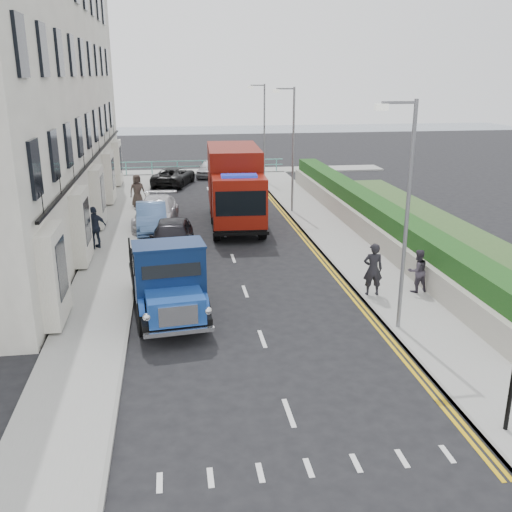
{
  "coord_description": "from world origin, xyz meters",
  "views": [
    {
      "loc": [
        -2.5,
        -17.46,
        7.64
      ],
      "look_at": [
        0.39,
        1.86,
        1.4
      ],
      "focal_mm": 40.0,
      "sensor_mm": 36.0,
      "label": 1
    }
  ],
  "objects_px": {
    "lamp_near": "(404,205)",
    "lamp_far": "(263,127)",
    "red_lorry": "(235,185)",
    "lamp_mid": "(291,143)",
    "pedestrian_east_near": "(373,269)",
    "bedford_lorry": "(170,285)",
    "parked_car_front": "(172,237)"
  },
  "relations": [
    {
      "from": "parked_car_front",
      "to": "pedestrian_east_near",
      "type": "distance_m",
      "value": 9.4
    },
    {
      "from": "lamp_far",
      "to": "parked_car_front",
      "type": "height_order",
      "value": "lamp_far"
    },
    {
      "from": "lamp_near",
      "to": "parked_car_front",
      "type": "distance_m",
      "value": 11.72
    },
    {
      "from": "lamp_near",
      "to": "pedestrian_east_near",
      "type": "distance_m",
      "value": 4.01
    },
    {
      "from": "red_lorry",
      "to": "parked_car_front",
      "type": "bearing_deg",
      "value": -121.7
    },
    {
      "from": "red_lorry",
      "to": "lamp_mid",
      "type": "bearing_deg",
      "value": 33.56
    },
    {
      "from": "bedford_lorry",
      "to": "pedestrian_east_near",
      "type": "bearing_deg",
      "value": 1.1
    },
    {
      "from": "parked_car_front",
      "to": "lamp_near",
      "type": "bearing_deg",
      "value": -49.1
    },
    {
      "from": "lamp_near",
      "to": "parked_car_front",
      "type": "relative_size",
      "value": 1.53
    },
    {
      "from": "lamp_mid",
      "to": "pedestrian_east_near",
      "type": "relative_size",
      "value": 3.67
    },
    {
      "from": "lamp_mid",
      "to": "pedestrian_east_near",
      "type": "distance_m",
      "value": 13.58
    },
    {
      "from": "lamp_far",
      "to": "red_lorry",
      "type": "height_order",
      "value": "lamp_far"
    },
    {
      "from": "lamp_far",
      "to": "red_lorry",
      "type": "relative_size",
      "value": 0.9
    },
    {
      "from": "red_lorry",
      "to": "parked_car_front",
      "type": "relative_size",
      "value": 1.69
    },
    {
      "from": "bedford_lorry",
      "to": "pedestrian_east_near",
      "type": "relative_size",
      "value": 2.99
    },
    {
      "from": "lamp_far",
      "to": "lamp_mid",
      "type": "bearing_deg",
      "value": -90.0
    },
    {
      "from": "lamp_mid",
      "to": "pedestrian_east_near",
      "type": "xyz_separation_m",
      "value": [
        0.22,
        -13.26,
        -2.92
      ]
    },
    {
      "from": "lamp_near",
      "to": "lamp_mid",
      "type": "distance_m",
      "value": 16.0
    },
    {
      "from": "pedestrian_east_near",
      "to": "bedford_lorry",
      "type": "bearing_deg",
      "value": 13.92
    },
    {
      "from": "lamp_far",
      "to": "pedestrian_east_near",
      "type": "bearing_deg",
      "value": -89.45
    },
    {
      "from": "lamp_near",
      "to": "red_lorry",
      "type": "distance_m",
      "value": 14.48
    },
    {
      "from": "lamp_mid",
      "to": "lamp_near",
      "type": "bearing_deg",
      "value": -90.0
    },
    {
      "from": "pedestrian_east_near",
      "to": "red_lorry",
      "type": "bearing_deg",
      "value": -65.44
    },
    {
      "from": "bedford_lorry",
      "to": "lamp_mid",
      "type": "bearing_deg",
      "value": 57.82
    },
    {
      "from": "parked_car_front",
      "to": "lamp_far",
      "type": "bearing_deg",
      "value": 72.18
    },
    {
      "from": "red_lorry",
      "to": "pedestrian_east_near",
      "type": "distance_m",
      "value": 11.83
    },
    {
      "from": "lamp_far",
      "to": "parked_car_front",
      "type": "relative_size",
      "value": 1.53
    },
    {
      "from": "lamp_near",
      "to": "pedestrian_east_near",
      "type": "height_order",
      "value": "lamp_near"
    },
    {
      "from": "lamp_mid",
      "to": "bedford_lorry",
      "type": "xyz_separation_m",
      "value": [
        -6.89,
        -14.18,
        -2.79
      ]
    },
    {
      "from": "bedford_lorry",
      "to": "pedestrian_east_near",
      "type": "xyz_separation_m",
      "value": [
        7.12,
        0.92,
        -0.13
      ]
    },
    {
      "from": "bedford_lorry",
      "to": "parked_car_front",
      "type": "bearing_deg",
      "value": 82.82
    },
    {
      "from": "lamp_near",
      "to": "lamp_far",
      "type": "height_order",
      "value": "same"
    }
  ]
}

